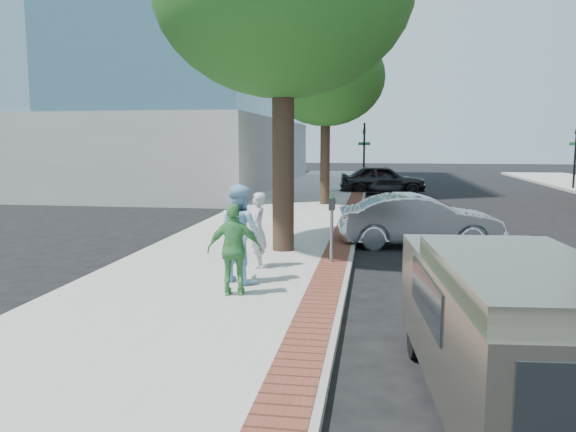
% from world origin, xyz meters
% --- Properties ---
extents(ground, '(120.00, 120.00, 0.00)m').
position_xyz_m(ground, '(0.00, 0.00, 0.00)').
color(ground, black).
rests_on(ground, ground).
extents(sidewalk, '(5.00, 60.00, 0.15)m').
position_xyz_m(sidewalk, '(-1.50, 8.00, 0.07)').
color(sidewalk, '#9E9991').
rests_on(sidewalk, ground).
extents(brick_strip, '(0.60, 60.00, 0.01)m').
position_xyz_m(brick_strip, '(0.70, 8.00, 0.15)').
color(brick_strip, brown).
rests_on(brick_strip, sidewalk).
extents(curb, '(0.10, 60.00, 0.15)m').
position_xyz_m(curb, '(1.05, 8.00, 0.07)').
color(curb, gray).
rests_on(curb, ground).
extents(office_base, '(18.20, 22.20, 4.00)m').
position_xyz_m(office_base, '(-13.00, 22.00, 2.00)').
color(office_base, gray).
rests_on(office_base, ground).
extents(signal_near, '(0.70, 0.15, 3.80)m').
position_xyz_m(signal_near, '(0.90, 22.00, 2.25)').
color(signal_near, black).
rests_on(signal_near, ground).
extents(signal_far, '(0.70, 0.15, 3.80)m').
position_xyz_m(signal_far, '(12.50, 22.00, 2.25)').
color(signal_far, black).
rests_on(signal_far, ground).
extents(tree_far, '(4.80, 4.80, 7.14)m').
position_xyz_m(tree_far, '(-0.50, 12.00, 5.30)').
color(tree_far, black).
rests_on(tree_far, sidewalk).
extents(parking_meter, '(0.12, 0.32, 1.47)m').
position_xyz_m(parking_meter, '(0.66, 0.67, 1.21)').
color(parking_meter, gray).
rests_on(parking_meter, sidewalk).
extents(person_gray, '(0.45, 0.62, 1.56)m').
position_xyz_m(person_gray, '(-0.82, -0.04, 0.93)').
color(person_gray, '#B2B3B7').
rests_on(person_gray, sidewalk).
extents(person_officer, '(1.13, 1.08, 1.83)m').
position_xyz_m(person_officer, '(-0.91, -1.25, 1.06)').
color(person_officer, '#9BCDEF').
rests_on(person_officer, sidewalk).
extents(person_green, '(0.98, 0.55, 1.57)m').
position_xyz_m(person_green, '(-0.77, -2.17, 0.94)').
color(person_green, '#469B4E').
rests_on(person_green, sidewalk).
extents(sedan_silver, '(4.31, 1.91, 1.38)m').
position_xyz_m(sedan_silver, '(2.74, 3.66, 0.69)').
color(sedan_silver, '#B0B3B8').
rests_on(sedan_silver, ground).
extents(bg_car, '(4.64, 2.26, 1.52)m').
position_xyz_m(bg_car, '(1.96, 18.61, 0.76)').
color(bg_car, black).
rests_on(bg_car, ground).
extents(van, '(2.01, 4.51, 1.62)m').
position_xyz_m(van, '(2.96, -5.35, 0.89)').
color(van, gray).
rests_on(van, ground).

